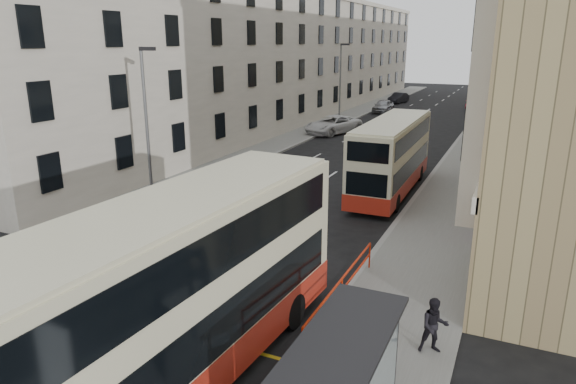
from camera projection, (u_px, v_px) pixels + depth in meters
The scene contains 19 objects.
ground at pixel (59, 358), 14.19m from camera, with size 200.00×200.00×0.00m, color black.
pavement_right at pixel (473, 161), 37.13m from camera, with size 4.00×120.00×0.15m, color slate.
pavement_left at pixel (280, 143), 43.31m from camera, with size 3.00×120.00×0.15m, color slate.
kerb_right at pixel (444, 158), 37.93m from camera, with size 0.25×120.00×0.15m, color gray.
kerb_left at pixel (296, 145), 42.72m from camera, with size 0.25×120.00×0.15m, color gray.
road_markings at pixel (407, 125), 53.42m from camera, with size 10.00×110.00×0.01m, color silver, non-canonical shape.
terrace_left at pixel (291, 58), 57.36m from camera, with size 9.18×79.00×13.25m.
bus_shelter at pixel (344, 380), 9.91m from camera, with size 1.65×4.25×2.70m.
guard_railing at pixel (342, 286), 16.47m from camera, with size 0.06×6.56×1.01m.
street_lamp_near at pixel (147, 119), 25.87m from camera, with size 0.93×0.18×8.00m.
street_lamp_far at pixel (341, 79), 52.02m from camera, with size 0.93×0.18×8.00m.
double_decker_front at pixel (171, 300), 12.24m from camera, with size 3.49×12.43×4.90m.
double_decker_rear at pixel (392, 156), 29.03m from camera, with size 2.53×10.54×4.19m.
pedestrian_mid at pixel (434, 326), 14.01m from camera, with size 0.78×0.61×1.60m, color black.
pedestrian_far at pixel (352, 382), 11.67m from camera, with size 0.97×0.41×1.66m, color black.
white_van at pixel (333, 125), 48.08m from camera, with size 2.77×6.00×1.67m, color silver.
car_silver at pixel (383, 106), 62.28m from camera, with size 1.84×4.57×1.56m, color #95979D.
car_dark at pixel (399, 98), 71.74m from camera, with size 1.49×4.26×1.40m, color black.
car_red at pixel (475, 104), 65.48m from camera, with size 1.89×4.64×1.35m, color #AF1729.
Camera 1 is at (10.88, -8.54, 8.44)m, focal length 32.00 mm.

